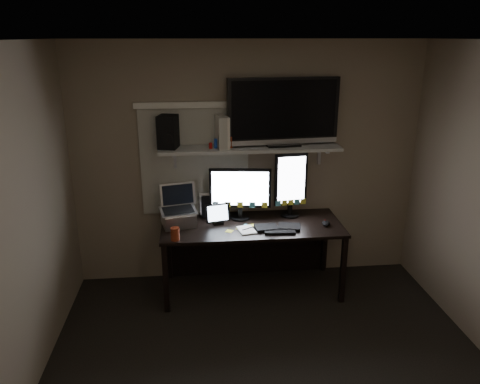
{
  "coord_description": "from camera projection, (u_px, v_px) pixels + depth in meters",
  "views": [
    {
      "loc": [
        -0.56,
        -2.88,
        2.53
      ],
      "look_at": [
        -0.14,
        1.25,
        1.14
      ],
      "focal_mm": 35.0,
      "sensor_mm": 36.0,
      "label": 1
    }
  ],
  "objects": [
    {
      "name": "bottles",
      "position": [
        221.0,
        142.0,
        4.55
      ],
      "size": [
        0.21,
        0.06,
        0.13
      ],
      "primitive_type": null,
      "rotation": [
        0.0,
        0.0,
        0.05
      ],
      "color": "#A50F0C",
      "rests_on": "wall_shelf"
    },
    {
      "name": "window_blinds",
      "position": [
        195.0,
        162.0,
        4.79
      ],
      "size": [
        1.1,
        0.02,
        1.1
      ],
      "primitive_type": "cube",
      "color": "beige",
      "rests_on": "back_wall"
    },
    {
      "name": "floor",
      "position": [
        274.0,
        384.0,
        3.57
      ],
      "size": [
        3.6,
        3.6,
        0.0
      ],
      "primitive_type": "plane",
      "color": "black",
      "rests_on": "ground"
    },
    {
      "name": "laptop",
      "position": [
        178.0,
        207.0,
        4.59
      ],
      "size": [
        0.41,
        0.36,
        0.4
      ],
      "primitive_type": "cube",
      "rotation": [
        0.0,
        0.0,
        0.24
      ],
      "color": "#BAB9BE",
      "rests_on": "desk"
    },
    {
      "name": "ceiling",
      "position": [
        284.0,
        40.0,
        2.78
      ],
      "size": [
        3.6,
        3.6,
        0.0
      ],
      "primitive_type": "plane",
      "rotation": [
        3.14,
        0.0,
        0.0
      ],
      "color": "silver",
      "rests_on": "back_wall"
    },
    {
      "name": "desk",
      "position": [
        250.0,
        236.0,
        4.86
      ],
      "size": [
        1.8,
        0.75,
        0.73
      ],
      "color": "black",
      "rests_on": "floor"
    },
    {
      "name": "sticky_notes",
      "position": [
        243.0,
        229.0,
        4.56
      ],
      "size": [
        0.3,
        0.22,
        0.0
      ],
      "primitive_type": null,
      "rotation": [
        0.0,
        0.0,
        0.06
      ],
      "color": "#F5EC42",
      "rests_on": "desk"
    },
    {
      "name": "tv",
      "position": [
        283.0,
        112.0,
        4.58
      ],
      "size": [
        1.13,
        0.31,
        0.67
      ],
      "primitive_type": "cube",
      "rotation": [
        0.0,
        0.0,
        0.09
      ],
      "color": "black",
      "rests_on": "wall_shelf"
    },
    {
      "name": "file_sorter",
      "position": [
        211.0,
        205.0,
        4.85
      ],
      "size": [
        0.21,
        0.11,
        0.25
      ],
      "primitive_type": "cube",
      "rotation": [
        0.0,
        0.0,
        -0.09
      ],
      "color": "black",
      "rests_on": "desk"
    },
    {
      "name": "monitor_portrait",
      "position": [
        291.0,
        185.0,
        4.8
      ],
      "size": [
        0.35,
        0.1,
        0.68
      ],
      "primitive_type": "cube",
      "rotation": [
        0.0,
        0.0,
        0.12
      ],
      "color": "black",
      "rests_on": "desk"
    },
    {
      "name": "back_wall",
      "position": [
        248.0,
        165.0,
        4.87
      ],
      "size": [
        3.6,
        0.0,
        3.6
      ],
      "primitive_type": "plane",
      "rotation": [
        1.57,
        0.0,
        0.0
      ],
      "color": "#7E695A",
      "rests_on": "floor"
    },
    {
      "name": "cup",
      "position": [
        175.0,
        234.0,
        4.31
      ],
      "size": [
        0.09,
        0.09,
        0.12
      ],
      "primitive_type": "cylinder",
      "rotation": [
        0.0,
        0.0,
        0.05
      ],
      "color": "maroon",
      "rests_on": "desk"
    },
    {
      "name": "left_wall",
      "position": [
        3.0,
        245.0,
        3.0
      ],
      "size": [
        0.0,
        3.6,
        3.6
      ],
      "primitive_type": "plane",
      "rotation": [
        1.57,
        0.0,
        1.57
      ],
      "color": "#7E695A",
      "rests_on": "floor"
    },
    {
      "name": "notepad",
      "position": [
        246.0,
        230.0,
        4.53
      ],
      "size": [
        0.19,
        0.23,
        0.01
      ],
      "primitive_type": "cube",
      "rotation": [
        0.0,
        0.0,
        0.19
      ],
      "color": "white",
      "rests_on": "desk"
    },
    {
      "name": "wall_shelf",
      "position": [
        250.0,
        148.0,
        4.64
      ],
      "size": [
        1.8,
        0.35,
        0.03
      ],
      "primitive_type": "cube",
      "color": "#B3B2AE",
      "rests_on": "back_wall"
    },
    {
      "name": "game_console",
      "position": [
        222.0,
        132.0,
        4.55
      ],
      "size": [
        0.13,
        0.27,
        0.31
      ],
      "primitive_type": "cube",
      "rotation": [
        0.0,
        0.0,
        0.21
      ],
      "color": "silver",
      "rests_on": "wall_shelf"
    },
    {
      "name": "monitor_landscape",
      "position": [
        240.0,
        193.0,
        4.75
      ],
      "size": [
        0.63,
        0.15,
        0.55
      ],
      "primitive_type": "cube",
      "rotation": [
        0.0,
        0.0,
        -0.14
      ],
      "color": "black",
      "rests_on": "desk"
    },
    {
      "name": "tablet",
      "position": [
        218.0,
        214.0,
        4.66
      ],
      "size": [
        0.26,
        0.16,
        0.21
      ],
      "primitive_type": "cube",
      "rotation": [
        0.0,
        0.0,
        0.23
      ],
      "color": "black",
      "rests_on": "desk"
    },
    {
      "name": "mouse",
      "position": [
        326.0,
        223.0,
        4.65
      ],
      "size": [
        0.1,
        0.13,
        0.04
      ],
      "primitive_type": "ellipsoid",
      "rotation": [
        0.0,
        0.0,
        -0.2
      ],
      "color": "black",
      "rests_on": "desk"
    },
    {
      "name": "keyboard",
      "position": [
        278.0,
        227.0,
        4.58
      ],
      "size": [
        0.47,
        0.21,
        0.03
      ],
      "primitive_type": "cube",
      "rotation": [
        0.0,
        0.0,
        -0.07
      ],
      "color": "black",
      "rests_on": "desk"
    },
    {
      "name": "speaker",
      "position": [
        168.0,
        132.0,
        4.53
      ],
      "size": [
        0.22,
        0.25,
        0.32
      ],
      "primitive_type": "cube",
      "rotation": [
        0.0,
        0.0,
        -0.21
      ],
      "color": "black",
      "rests_on": "wall_shelf"
    }
  ]
}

